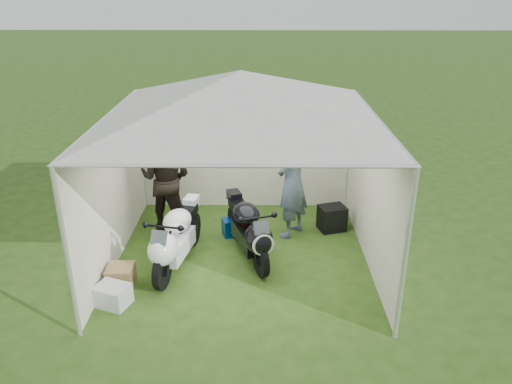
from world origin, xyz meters
TOP-DOWN VIEW (x-y plane):
  - ground at (0.00, 0.00)m, footprint 80.00×80.00m
  - canopy_tent at (-0.00, 0.03)m, footprint 5.66×5.66m
  - motorcycle_white at (-1.02, -0.37)m, footprint 0.65×1.89m
  - motorcycle_black at (0.12, -0.06)m, footprint 0.86×1.81m
  - paddock_stand at (-0.17, 0.75)m, footprint 0.47×0.37m
  - person_dark_jacket at (-1.36, 0.99)m, footprint 1.09×0.93m
  - person_blue_jacket at (0.84, 0.78)m, footprint 0.80×0.87m
  - equipment_box at (1.58, 0.96)m, footprint 0.54×0.48m
  - crate_0 at (-1.75, -1.34)m, footprint 0.54×0.48m
  - crate_1 at (-1.75, -0.90)m, footprint 0.37×0.37m

SIDE VIEW (x-z plane):
  - ground at x=0.00m, z-range 0.00..0.00m
  - crate_0 at x=-1.75m, z-range 0.00..0.30m
  - paddock_stand at x=-0.17m, z-range 0.00..0.31m
  - crate_1 at x=-1.75m, z-range 0.00..0.33m
  - equipment_box at x=1.58m, z-range 0.00..0.45m
  - motorcycle_black at x=0.12m, z-range 0.05..0.98m
  - motorcycle_white at x=-1.02m, z-range 0.05..0.99m
  - person_dark_jacket at x=-1.36m, z-range 0.00..1.95m
  - person_blue_jacket at x=0.84m, z-range 0.00..2.00m
  - canopy_tent at x=0.00m, z-range 1.08..4.08m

